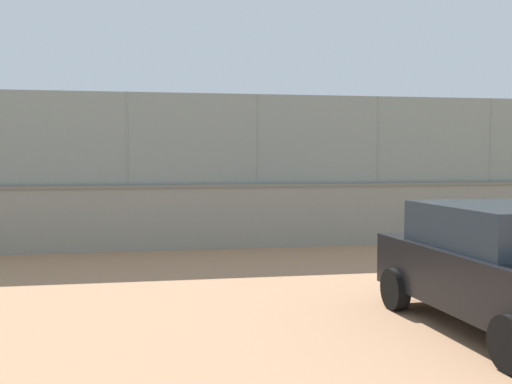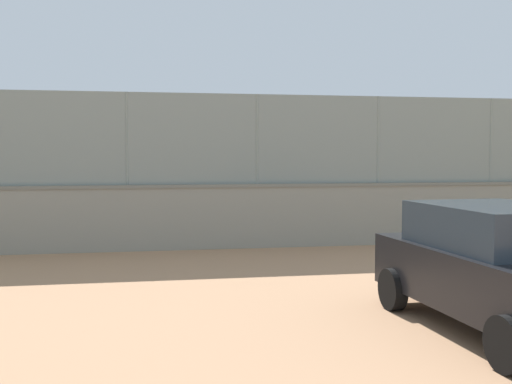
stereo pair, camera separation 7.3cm
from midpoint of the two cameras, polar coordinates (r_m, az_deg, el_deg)
ground_plane at (r=24.50m, az=-6.94°, el=-1.94°), size 260.00×260.00×0.00m
perimeter_wall at (r=15.30m, az=0.00°, el=-2.16°), size 25.68×0.92×1.58m
fence_panel_on_wall at (r=15.24m, az=0.00°, el=4.91°), size 25.23×0.57×2.20m
player_near_wall_returning at (r=19.69m, az=3.07°, el=-0.62°), size 0.72×1.19×1.53m
player_foreground_swinging at (r=23.61m, az=7.60°, el=0.26°), size 1.16×0.79×1.67m
player_at_service_line at (r=22.61m, az=-12.31°, el=-0.12°), size 0.68×1.08×1.56m
sports_ball at (r=17.76m, az=4.60°, el=-3.73°), size 0.15×0.15×0.15m
parked_car_black at (r=8.70m, az=21.92°, el=-6.39°), size 2.28×4.13×1.63m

